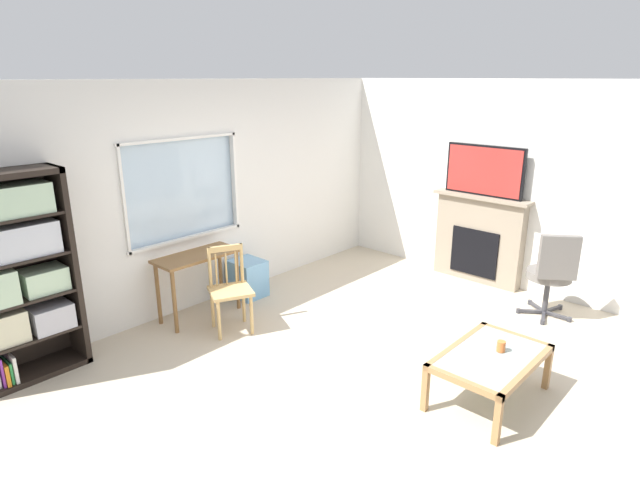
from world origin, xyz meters
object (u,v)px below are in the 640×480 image
wooden_chair (230,289)px  tv (484,171)px  plastic_drawer_unit (248,278)px  fireplace (479,238)px  bookshelf (15,272)px  office_chair (552,271)px  desk_under_window (198,266)px  coffee_table (491,361)px  sippy_cup (501,346)px

wooden_chair → tv: tv is taller
plastic_drawer_unit → fireplace: bearing=-37.4°
fireplace → tv: bearing=-180.0°
bookshelf → office_chair: size_ratio=1.85×
tv → plastic_drawer_unit: bearing=142.4°
wooden_chair → fireplace: bearing=-22.1°
desk_under_window → fireplace: fireplace is taller
plastic_drawer_unit → office_chair: size_ratio=0.45×
desk_under_window → coffee_table: size_ratio=0.90×
fireplace → office_chair: size_ratio=1.25×
sippy_cup → desk_under_window: bearing=104.1°
fireplace → sippy_cup: (-2.32, -1.37, -0.12)m
fireplace → coffee_table: fireplace is taller
bookshelf → coffee_table: (2.43, -3.21, -0.63)m
bookshelf → fireplace: 5.22m
plastic_drawer_unit → fireplace: (2.38, -1.82, 0.35)m
desk_under_window → fireplace: bearing=-29.6°
tv → office_chair: bearing=-114.2°
bookshelf → coffee_table: bearing=-52.9°
office_chair → coffee_table: (-1.91, -0.21, -0.20)m
wooden_chair → fireplace: fireplace is taller
bookshelf → tv: bookshelf is taller
fireplace → tv: 0.89m
bookshelf → desk_under_window: bookshelf is taller
plastic_drawer_unit → tv: size_ratio=0.45×
wooden_chair → tv: bearing=-22.2°
tv → office_chair: (-0.51, -1.13, -0.91)m
wooden_chair → plastic_drawer_unit: wooden_chair is taller
coffee_table → plastic_drawer_unit: bearing=89.1°
fireplace → coffee_table: (-2.43, -1.33, -0.22)m
bookshelf → desk_under_window: 1.80m
desk_under_window → wooden_chair: (0.03, -0.52, -0.13)m
wooden_chair → office_chair: office_chair is taller
wooden_chair → plastic_drawer_unit: 0.93m
wooden_chair → office_chair: (2.56, -2.38, 0.09)m
plastic_drawer_unit → tv: (2.36, -1.82, 1.24)m
fireplace → sippy_cup: fireplace is taller
tv → office_chair: 1.53m
desk_under_window → wooden_chair: 0.54m
fireplace → office_chair: bearing=-115.0°
bookshelf → sippy_cup: 4.15m
tv → coffee_table: 2.97m
wooden_chair → fireplace: size_ratio=0.72×
tv → desk_under_window: bearing=150.2°
fireplace → wooden_chair: bearing=157.9°
plastic_drawer_unit → sippy_cup: (0.05, -3.18, 0.23)m
plastic_drawer_unit → sippy_cup: size_ratio=5.02×
wooden_chair → plastic_drawer_unit: (0.70, 0.57, -0.24)m
bookshelf → office_chair: (4.33, -3.00, -0.44)m
wooden_chair → coffee_table: bearing=-75.9°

